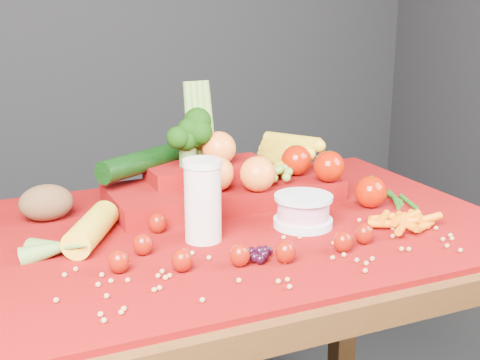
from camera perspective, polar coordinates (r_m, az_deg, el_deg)
name	(u,v)px	position (r m, az deg, el deg)	size (l,w,h in m)	color
table	(244,270)	(1.43, 0.33, -7.73)	(1.10, 0.80, 0.75)	#3A210D
red_cloth	(244,226)	(1.39, 0.34, -3.93)	(1.05, 0.75, 0.01)	#730309
milk_glass	(203,198)	(1.27, -3.20, -1.51)	(0.07, 0.07, 0.16)	beige
yogurt_bowl	(303,210)	(1.37, 5.42, -2.54)	(0.12, 0.12, 0.07)	silver
strawberry_scatter	(213,244)	(1.22, -2.28, -5.45)	(0.54, 0.28, 0.05)	#890900
dark_grape_cluster	(260,254)	(1.20, 1.76, -6.31)	(0.06, 0.05, 0.03)	black
soybean_scatter	(290,255)	(1.22, 4.29, -6.38)	(0.84, 0.24, 0.01)	#B0824C
corn_ear	(70,241)	(1.27, -14.32, -5.10)	(0.26, 0.26, 0.06)	yellow
potato	(46,203)	(1.45, -16.22, -1.88)	(0.11, 0.08, 0.08)	brown
baby_carrot_pile	(404,220)	(1.40, 13.81, -3.35)	(0.17, 0.17, 0.03)	orange
green_bean_pile	(399,199)	(1.57, 13.38, -1.57)	(0.14, 0.12, 0.01)	#1C5513
produce_mound	(231,175)	(1.52, -0.75, 0.45)	(0.60, 0.38, 0.27)	#730309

